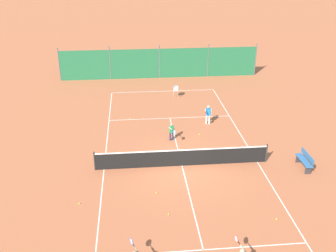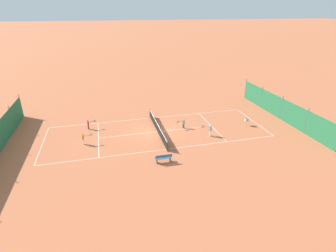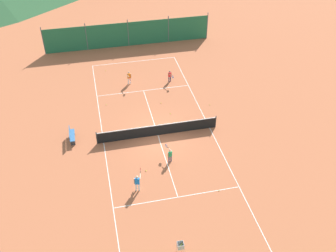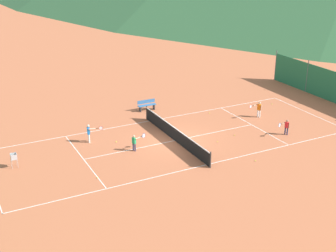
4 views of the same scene
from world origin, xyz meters
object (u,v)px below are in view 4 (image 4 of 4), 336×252
object	(u,v)px
tennis_ball_mid_court	(234,135)
courtside_bench	(147,105)
player_far_baseline	(259,108)
player_near_baseline	(89,132)
player_near_service	(135,141)
tennis_net	(175,134)
ball_hopper	(14,157)
tennis_ball_far_corner	(116,142)
tennis_ball_near_corner	(209,113)
tennis_ball_alley_right	(217,142)
tennis_ball_by_net_left	(272,104)
player_far_service	(286,126)
tennis_ball_service_box	(97,178)
tennis_ball_by_net_right	(255,161)

from	to	relation	value
tennis_ball_mid_court	courtside_bench	distance (m)	8.17
player_far_baseline	courtside_bench	bearing A→B (deg)	-127.32
player_near_baseline	player_far_baseline	distance (m)	13.07
player_near_service	player_near_baseline	size ratio (longest dim) A/B	0.86
player_near_service	tennis_net	bearing A→B (deg)	94.34
player_far_baseline	ball_hopper	world-z (taller)	player_far_baseline
tennis_ball_far_corner	ball_hopper	size ratio (longest dim) A/B	0.07
player_far_baseline	tennis_ball_near_corner	bearing A→B (deg)	-129.44
player_near_baseline	tennis_ball_alley_right	distance (m)	8.63
courtside_bench	tennis_ball_by_net_left	bearing A→B (deg)	70.85
player_far_service	player_far_baseline	world-z (taller)	player_far_baseline
courtside_bench	tennis_ball_near_corner	bearing A→B (deg)	54.28
tennis_net	tennis_ball_mid_court	xyz separation A→B (m)	(1.12, 4.12, -0.47)
tennis_ball_service_box	tennis_ball_alley_right	size ratio (longest dim) A/B	1.00
player_near_baseline	tennis_ball_by_net_right	bearing A→B (deg)	47.75
tennis_ball_by_net_right	tennis_ball_alley_right	size ratio (longest dim) A/B	1.00
ball_hopper	tennis_ball_near_corner	bearing A→B (deg)	99.57
player_near_service	player_far_service	xyz separation A→B (m)	(2.39, 10.41, 0.01)
player_near_baseline	player_far_baseline	bearing A→B (deg)	84.17
tennis_net	tennis_ball_alley_right	bearing A→B (deg)	57.94
tennis_ball_mid_court	tennis_ball_far_corner	world-z (taller)	same
tennis_ball_by_net_right	tennis_ball_far_corner	distance (m)	9.34
player_far_service	tennis_ball_mid_court	distance (m)	3.64
player_near_baseline	player_far_service	xyz separation A→B (m)	(4.99, 12.59, -0.10)
tennis_ball_by_net_left	tennis_ball_by_net_right	distance (m)	11.09
tennis_ball_by_net_left	tennis_ball_alley_right	bearing A→B (deg)	-61.44
player_near_service	tennis_ball_alley_right	world-z (taller)	player_near_service
player_far_baseline	tennis_ball_far_corner	xyz separation A→B (m)	(-0.52, -11.43, -0.69)
tennis_net	courtside_bench	distance (m)	6.40
tennis_net	tennis_ball_near_corner	world-z (taller)	tennis_net
tennis_ball_by_net_left	tennis_ball_far_corner	size ratio (longest dim) A/B	1.00
tennis_net	tennis_ball_by_net_right	bearing A→B (deg)	30.33
tennis_ball_service_box	player_near_baseline	bearing A→B (deg)	166.29
tennis_ball_by_net_left	tennis_ball_alley_right	size ratio (longest dim) A/B	1.00
courtside_bench	tennis_ball_mid_court	bearing A→B (deg)	23.78
player_near_service	tennis_ball_near_corner	size ratio (longest dim) A/B	16.61
tennis_ball_service_box	tennis_ball_by_net_left	size ratio (longest dim) A/B	1.00
tennis_net	player_far_baseline	bearing A→B (deg)	97.61
tennis_ball_far_corner	player_near_baseline	bearing A→B (deg)	-117.22
tennis_ball_by_net_right	ball_hopper	size ratio (longest dim) A/B	0.07
player_far_baseline	tennis_ball_near_corner	xyz separation A→B (m)	(-2.38, -2.90, -0.69)
tennis_ball_by_net_right	courtside_bench	xyz separation A→B (m)	(-11.40, -2.13, 0.42)
tennis_ball_by_net_right	tennis_ball_far_corner	xyz separation A→B (m)	(-6.61, -6.60, 0.00)
player_near_service	tennis_ball_mid_court	xyz separation A→B (m)	(0.89, 7.15, -0.61)
tennis_ball_by_net_right	courtside_bench	distance (m)	11.60
player_near_baseline	tennis_ball_by_net_left	world-z (taller)	player_near_baseline
player_far_baseline	player_far_service	bearing A→B (deg)	-6.47
tennis_ball_by_net_left	tennis_ball_mid_court	size ratio (longest dim) A/B	1.00
player_far_service	player_far_baseline	distance (m)	3.68
player_near_service	courtside_bench	distance (m)	7.63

